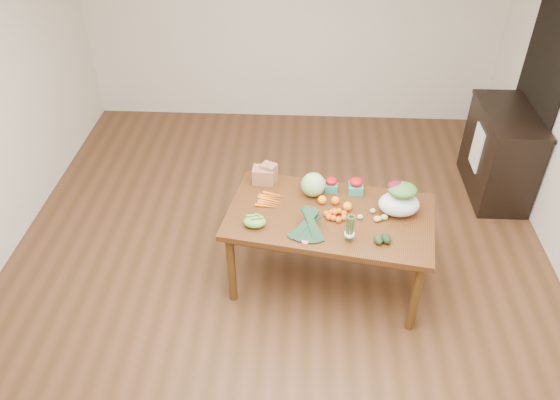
# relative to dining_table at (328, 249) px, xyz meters

# --- Properties ---
(floor) EXTENTS (6.00, 6.00, 0.00)m
(floor) POSITION_rel_dining_table_xyz_m (-0.43, 0.01, -0.38)
(floor) COLOR #56331D
(floor) RESTS_ON ground
(room_walls) EXTENTS (5.02, 6.02, 2.70)m
(room_walls) POSITION_rel_dining_table_xyz_m (-0.43, 0.01, 0.97)
(room_walls) COLOR beige
(room_walls) RESTS_ON floor
(dining_table) EXTENTS (1.76, 1.16, 0.75)m
(dining_table) POSITION_rel_dining_table_xyz_m (0.00, 0.00, 0.00)
(dining_table) COLOR #4E2D12
(dining_table) RESTS_ON floor
(doorway_dark) EXTENTS (0.02, 1.00, 2.10)m
(doorway_dark) POSITION_rel_dining_table_xyz_m (2.05, 1.61, 0.68)
(doorway_dark) COLOR black
(doorway_dark) RESTS_ON floor
(cabinet) EXTENTS (0.52, 1.02, 0.94)m
(cabinet) POSITION_rel_dining_table_xyz_m (1.79, 1.44, 0.10)
(cabinet) COLOR black
(cabinet) RESTS_ON floor
(dish_towel) EXTENTS (0.02, 0.28, 0.45)m
(dish_towel) POSITION_rel_dining_table_xyz_m (1.53, 1.41, 0.18)
(dish_towel) COLOR white
(dish_towel) RESTS_ON cabinet
(paper_bag) EXTENTS (0.28, 0.24, 0.17)m
(paper_bag) POSITION_rel_dining_table_xyz_m (-0.57, 0.42, 0.46)
(paper_bag) COLOR #9B6345
(paper_bag) RESTS_ON dining_table
(cabbage) EXTENTS (0.20, 0.20, 0.20)m
(cabbage) POSITION_rel_dining_table_xyz_m (-0.14, 0.26, 0.48)
(cabbage) COLOR #A5CF77
(cabbage) RESTS_ON dining_table
(strawberry_basket_a) EXTENTS (0.12, 0.12, 0.10)m
(strawberry_basket_a) POSITION_rel_dining_table_xyz_m (0.01, 0.33, 0.42)
(strawberry_basket_a) COLOR red
(strawberry_basket_a) RESTS_ON dining_table
(strawberry_basket_b) EXTENTS (0.14, 0.14, 0.11)m
(strawberry_basket_b) POSITION_rel_dining_table_xyz_m (0.22, 0.31, 0.43)
(strawberry_basket_b) COLOR red
(strawberry_basket_b) RESTS_ON dining_table
(orange_a) EXTENTS (0.07, 0.07, 0.07)m
(orange_a) POSITION_rel_dining_table_xyz_m (-0.07, 0.14, 0.41)
(orange_a) COLOR #FF9E0F
(orange_a) RESTS_ON dining_table
(orange_b) EXTENTS (0.07, 0.07, 0.07)m
(orange_b) POSITION_rel_dining_table_xyz_m (0.04, 0.14, 0.41)
(orange_b) COLOR orange
(orange_b) RESTS_ON dining_table
(orange_c) EXTENTS (0.08, 0.08, 0.08)m
(orange_c) POSITION_rel_dining_table_xyz_m (0.14, 0.06, 0.41)
(orange_c) COLOR orange
(orange_c) RESTS_ON dining_table
(mandarin_cluster) EXTENTS (0.21, 0.21, 0.08)m
(mandarin_cluster) POSITION_rel_dining_table_xyz_m (0.03, -0.03, 0.41)
(mandarin_cluster) COLOR #F45B0E
(mandarin_cluster) RESTS_ON dining_table
(carrots) EXTENTS (0.25, 0.25, 0.03)m
(carrots) POSITION_rel_dining_table_xyz_m (-0.49, 0.14, 0.39)
(carrots) COLOR orange
(carrots) RESTS_ON dining_table
(snap_pea_bag) EXTENTS (0.18, 0.13, 0.08)m
(snap_pea_bag) POSITION_rel_dining_table_xyz_m (-0.59, -0.17, 0.42)
(snap_pea_bag) COLOR #66B93E
(snap_pea_bag) RESTS_ON dining_table
(kale_bunch) EXTENTS (0.38, 0.45, 0.16)m
(kale_bunch) POSITION_rel_dining_table_xyz_m (-0.18, -0.26, 0.45)
(kale_bunch) COLOR black
(kale_bunch) RESTS_ON dining_table
(asparagus_bundle) EXTENTS (0.10, 0.13, 0.26)m
(asparagus_bundle) POSITION_rel_dining_table_xyz_m (0.13, -0.31, 0.50)
(asparagus_bundle) COLOR #467234
(asparagus_bundle) RESTS_ON dining_table
(potato_a) EXTENTS (0.05, 0.04, 0.04)m
(potato_a) POSITION_rel_dining_table_xyz_m (0.23, -0.05, 0.40)
(potato_a) COLOR tan
(potato_a) RESTS_ON dining_table
(potato_b) EXTENTS (0.06, 0.05, 0.05)m
(potato_b) POSITION_rel_dining_table_xyz_m (0.37, -0.07, 0.40)
(potato_b) COLOR tan
(potato_b) RESTS_ON dining_table
(potato_c) EXTENTS (0.06, 0.05, 0.05)m
(potato_c) POSITION_rel_dining_table_xyz_m (0.42, -0.04, 0.40)
(potato_c) COLOR tan
(potato_c) RESTS_ON dining_table
(potato_d) EXTENTS (0.05, 0.04, 0.04)m
(potato_d) POSITION_rel_dining_table_xyz_m (0.34, 0.04, 0.40)
(potato_d) COLOR #C6BC72
(potato_d) RESTS_ON dining_table
(potato_e) EXTENTS (0.05, 0.04, 0.04)m
(potato_e) POSITION_rel_dining_table_xyz_m (0.38, -0.06, 0.40)
(potato_e) COLOR tan
(potato_e) RESTS_ON dining_table
(avocado_a) EXTENTS (0.09, 0.11, 0.06)m
(avocado_a) POSITION_rel_dining_table_xyz_m (0.35, -0.32, 0.41)
(avocado_a) COLOR black
(avocado_a) RESTS_ON dining_table
(avocado_b) EXTENTS (0.10, 0.12, 0.07)m
(avocado_b) POSITION_rel_dining_table_xyz_m (0.41, -0.31, 0.41)
(avocado_b) COLOR black
(avocado_b) RESTS_ON dining_table
(salad_bag) EXTENTS (0.36, 0.30, 0.25)m
(salad_bag) POSITION_rel_dining_table_xyz_m (0.54, 0.05, 0.50)
(salad_bag) COLOR silver
(salad_bag) RESTS_ON dining_table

